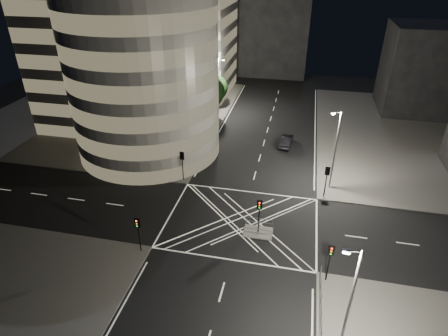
% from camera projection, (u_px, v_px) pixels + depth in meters
% --- Properties ---
extents(ground, '(120.00, 120.00, 0.00)m').
position_uv_depth(ground, '(242.00, 222.00, 40.81)').
color(ground, black).
rests_on(ground, ground).
extents(sidewalk_far_left, '(42.00, 42.00, 0.15)m').
position_uv_depth(sidewalk_far_left, '(112.00, 112.00, 68.98)').
color(sidewalk_far_left, '#555350').
rests_on(sidewalk_far_left, ground).
extents(central_island, '(3.00, 2.00, 0.15)m').
position_uv_depth(central_island, '(258.00, 232.00, 39.13)').
color(central_island, slate).
rests_on(central_island, ground).
extents(office_tower_curved, '(30.00, 29.00, 27.20)m').
position_uv_depth(office_tower_curved, '(125.00, 55.00, 54.19)').
color(office_tower_curved, gray).
rests_on(office_tower_curved, sidewalk_far_left).
extents(office_block_rear, '(24.00, 16.00, 22.00)m').
position_uv_depth(office_block_rear, '(171.00, 35.00, 74.88)').
color(office_block_rear, gray).
rests_on(office_block_rear, sidewalk_far_left).
extents(building_right_far, '(14.00, 12.00, 15.00)m').
position_uv_depth(building_right_far, '(426.00, 69.00, 66.09)').
color(building_right_far, black).
rests_on(building_right_far, sidewalk_far_right).
extents(building_far_end, '(18.00, 8.00, 18.00)m').
position_uv_depth(building_far_end, '(269.00, 35.00, 86.19)').
color(building_far_end, black).
rests_on(building_far_end, ground).
extents(tree_a, '(4.41, 4.41, 6.73)m').
position_uv_depth(tree_a, '(174.00, 142.00, 48.21)').
color(tree_a, black).
rests_on(tree_a, sidewalk_far_left).
extents(tree_b, '(4.65, 4.65, 7.12)m').
position_uv_depth(tree_b, '(188.00, 122.00, 53.16)').
color(tree_b, black).
rests_on(tree_b, sidewalk_far_left).
extents(tree_c, '(4.11, 4.11, 6.43)m').
position_uv_depth(tree_c, '(199.00, 110.00, 58.43)').
color(tree_c, black).
rests_on(tree_c, sidewalk_far_left).
extents(tree_d, '(5.43, 5.43, 8.38)m').
position_uv_depth(tree_d, '(209.00, 90.00, 62.92)').
color(tree_d, black).
rests_on(tree_d, sidewalk_far_left).
extents(tree_e, '(4.00, 4.00, 6.12)m').
position_uv_depth(tree_e, '(217.00, 88.00, 68.72)').
color(tree_e, black).
rests_on(tree_e, sidewalk_far_left).
extents(traffic_signal_fl, '(0.55, 0.22, 4.00)m').
position_uv_depth(traffic_signal_fl, '(182.00, 161.00, 46.74)').
color(traffic_signal_fl, black).
rests_on(traffic_signal_fl, sidewalk_far_left).
extents(traffic_signal_nl, '(0.55, 0.22, 4.00)m').
position_uv_depth(traffic_signal_nl, '(138.00, 229.00, 35.22)').
color(traffic_signal_nl, black).
rests_on(traffic_signal_nl, sidewalk_near_left).
extents(traffic_signal_fr, '(0.55, 0.22, 4.00)m').
position_uv_depth(traffic_signal_fr, '(327.00, 176.00, 43.49)').
color(traffic_signal_fr, black).
rests_on(traffic_signal_fr, sidewalk_far_right).
extents(traffic_signal_nr, '(0.55, 0.22, 4.00)m').
position_uv_depth(traffic_signal_nr, '(330.00, 256.00, 31.97)').
color(traffic_signal_nr, black).
rests_on(traffic_signal_nr, sidewalk_near_right).
extents(traffic_signal_island, '(0.55, 0.22, 4.00)m').
position_uv_depth(traffic_signal_island, '(259.00, 210.00, 37.72)').
color(traffic_signal_island, black).
rests_on(traffic_signal_island, central_island).
extents(street_lamp_left_near, '(1.25, 0.25, 10.00)m').
position_uv_depth(street_lamp_left_near, '(189.00, 125.00, 49.95)').
color(street_lamp_left_near, slate).
rests_on(street_lamp_left_near, sidewalk_far_left).
extents(street_lamp_left_far, '(1.25, 0.25, 10.00)m').
position_uv_depth(street_lamp_left_far, '(219.00, 85.00, 65.20)').
color(street_lamp_left_far, slate).
rests_on(street_lamp_left_far, sidewalk_far_left).
extents(street_lamp_right_far, '(1.25, 0.25, 10.00)m').
position_uv_depth(street_lamp_right_far, '(335.00, 148.00, 43.93)').
color(street_lamp_right_far, slate).
rests_on(street_lamp_right_far, sidewalk_far_right).
extents(street_lamp_right_near, '(1.25, 0.25, 10.00)m').
position_uv_depth(street_lamp_right_near, '(349.00, 303.00, 24.45)').
color(street_lamp_right_near, slate).
rests_on(street_lamp_right_near, sidewalk_near_right).
extents(railing_near_right, '(0.06, 11.70, 1.10)m').
position_uv_depth(railing_near_right, '(321.00, 325.00, 28.64)').
color(railing_near_right, slate).
rests_on(railing_near_right, sidewalk_near_right).
extents(railing_island_south, '(2.80, 0.06, 1.10)m').
position_uv_depth(railing_island_south, '(257.00, 233.00, 38.06)').
color(railing_island_south, slate).
rests_on(railing_island_south, central_island).
extents(railing_island_north, '(2.80, 0.06, 1.10)m').
position_uv_depth(railing_island_north, '(259.00, 222.00, 39.58)').
color(railing_island_north, slate).
rests_on(railing_island_north, central_island).
extents(sedan, '(2.10, 4.87, 1.56)m').
position_uv_depth(sedan, '(286.00, 141.00, 56.56)').
color(sedan, black).
rests_on(sedan, ground).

